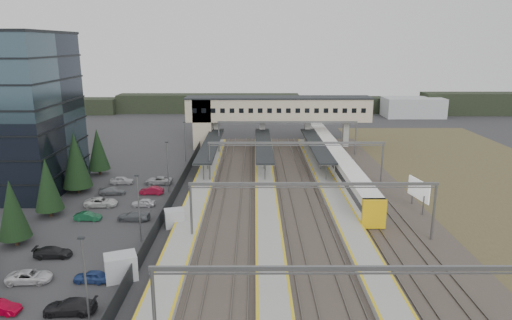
{
  "coord_description": "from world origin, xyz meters",
  "views": [
    {
      "loc": [
        5.32,
        -57.37,
        22.48
      ],
      "look_at": [
        5.54,
        14.67,
        4.0
      ],
      "focal_mm": 32.0,
      "sensor_mm": 36.0,
      "label": 1
    }
  ],
  "objects_px": {
    "billboard": "(419,191)",
    "relay_cabin_far": "(174,218)",
    "train": "(333,156)",
    "relay_cabin_near": "(121,267)",
    "footbridge": "(265,112)"
  },
  "relations": [
    {
      "from": "billboard",
      "to": "relay_cabin_far",
      "type": "bearing_deg",
      "value": -170.44
    },
    {
      "from": "relay_cabin_near",
      "to": "relay_cabin_far",
      "type": "height_order",
      "value": "relay_cabin_near"
    },
    {
      "from": "relay_cabin_far",
      "to": "billboard",
      "type": "height_order",
      "value": "billboard"
    },
    {
      "from": "relay_cabin_near",
      "to": "footbridge",
      "type": "height_order",
      "value": "footbridge"
    },
    {
      "from": "relay_cabin_far",
      "to": "relay_cabin_near",
      "type": "bearing_deg",
      "value": -102.65
    },
    {
      "from": "relay_cabin_far",
      "to": "billboard",
      "type": "bearing_deg",
      "value": 9.56
    },
    {
      "from": "footbridge",
      "to": "train",
      "type": "distance_m",
      "value": 21.46
    },
    {
      "from": "train",
      "to": "relay_cabin_far",
      "type": "bearing_deg",
      "value": -130.67
    },
    {
      "from": "relay_cabin_far",
      "to": "billboard",
      "type": "relative_size",
      "value": 0.54
    },
    {
      "from": "train",
      "to": "billboard",
      "type": "relative_size",
      "value": 11.73
    },
    {
      "from": "relay_cabin_near",
      "to": "billboard",
      "type": "bearing_deg",
      "value": 27.78
    },
    {
      "from": "relay_cabin_near",
      "to": "billboard",
      "type": "distance_m",
      "value": 40.28
    },
    {
      "from": "relay_cabin_near",
      "to": "footbridge",
      "type": "bearing_deg",
      "value": 75.22
    },
    {
      "from": "footbridge",
      "to": "train",
      "type": "xyz_separation_m",
      "value": [
        12.3,
        -16.59,
        -5.83
      ]
    },
    {
      "from": "relay_cabin_far",
      "to": "billboard",
      "type": "distance_m",
      "value": 33.14
    }
  ]
}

